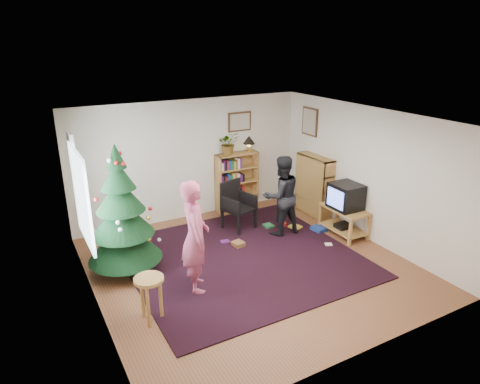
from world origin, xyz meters
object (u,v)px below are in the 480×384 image
bookshelf_right (314,185)px  person_by_chair (281,196)px  picture_back (240,122)px  person_standing (195,237)px  tv_stand (344,219)px  potted_plant (228,143)px  table_lamp (249,141)px  christmas_tree (122,221)px  armchair (236,203)px  bookshelf_back (237,181)px  crt_tv (346,196)px  stool (149,288)px  picture_right (310,122)px

bookshelf_right → person_by_chair: 1.29m
picture_back → person_standing: (-2.21, -2.66, -1.07)m
tv_stand → potted_plant: size_ratio=1.92×
potted_plant → table_lamp: size_ratio=1.39×
picture_back → christmas_tree: bearing=-152.0°
bookshelf_right → armchair: (-1.79, 0.20, -0.14)m
table_lamp → bookshelf_back: bearing=-180.0°
potted_plant → table_lamp: (0.50, 0.00, -0.01)m
armchair → picture_back: bearing=41.5°
potted_plant → crt_tv: bearing=-56.6°
stool → person_by_chair: person_by_chair is taller
armchair → person_by_chair: person_by_chair is taller
tv_stand → stool: 4.24m
tv_stand → stool: size_ratio=1.41×
bookshelf_right → crt_tv: 1.13m
person_by_chair → potted_plant: bearing=-73.6°
bookshelf_right → person_by_chair: person_by_chair is taller
bookshelf_back → person_by_chair: person_by_chair is taller
picture_right → tv_stand: picture_right is taller
christmas_tree → bookshelf_back: (2.88, 1.47, -0.24)m
picture_right → person_standing: 4.17m
bookshelf_right → armchair: bearing=83.6°
tv_stand → bookshelf_back: bearing=119.5°
person_standing → crt_tv: bearing=-68.5°
stool → bookshelf_back: bearing=45.3°
crt_tv → table_lamp: bearing=113.0°
potted_plant → table_lamp: 0.50m
picture_right → christmas_tree: size_ratio=0.28×
crt_tv → stool: bearing=-168.7°
tv_stand → person_standing: bearing=-173.3°
bookshelf_back → armchair: bearing=-119.2°
picture_back → stool: picture_back is taller
picture_back → person_by_chair: bearing=-89.8°
bookshelf_right → tv_stand: (-0.12, -1.11, -0.34)m
picture_back → potted_plant: bearing=-158.4°
christmas_tree → person_standing: size_ratio=1.23×
tv_stand → person_by_chair: size_ratio=0.59×
crt_tv → person_by_chair: 1.23m
person_by_chair → potted_plant: 1.73m
picture_back → crt_tv: size_ratio=0.98×
crt_tv → armchair: bearing=141.9°
bookshelf_back → stool: size_ratio=1.95×
bookshelf_back → stool: 4.18m
crt_tv → table_lamp: 2.44m
armchair → person_standing: (-1.61, -1.70, 0.35)m
bookshelf_back → picture_right: bearing=-21.9°
crt_tv → table_lamp: (-0.91, 2.14, 0.74)m
picture_right → tv_stand: (-0.26, -1.55, -1.62)m
christmas_tree → tv_stand: christmas_tree is taller
picture_back → bookshelf_right: size_ratio=0.42×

